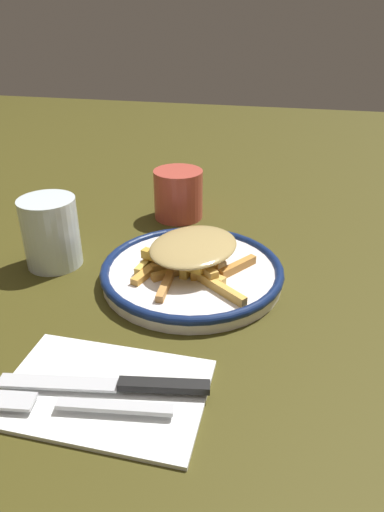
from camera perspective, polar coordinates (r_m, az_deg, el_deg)
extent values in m
plane|color=#3D3811|center=(0.64, 0.00, -2.97)|extent=(2.60, 2.60, 0.00)
cylinder|color=white|center=(0.64, 0.00, -2.28)|extent=(0.25, 0.25, 0.02)
torus|color=#10214D|center=(0.64, 0.00, -1.58)|extent=(0.25, 0.25, 0.01)
cube|color=#CB8341|center=(0.63, 2.57, -1.24)|extent=(0.07, 0.03, 0.01)
cube|color=#CF9148|center=(0.68, -1.39, 1.09)|extent=(0.06, 0.07, 0.01)
cube|color=gold|center=(0.62, -5.49, -1.93)|extent=(0.07, 0.03, 0.01)
cube|color=gold|center=(0.63, 0.18, -1.02)|extent=(0.07, 0.04, 0.01)
cube|color=#C18B3B|center=(0.62, -2.16, -1.98)|extent=(0.05, 0.06, 0.01)
cube|color=#EEBE53|center=(0.64, -0.81, -0.70)|extent=(0.07, 0.07, 0.01)
cube|color=#E1B94F|center=(0.66, -5.02, -0.18)|extent=(0.09, 0.02, 0.01)
cube|color=#C18442|center=(0.60, -3.18, -3.33)|extent=(0.08, 0.01, 0.01)
cube|color=gold|center=(0.64, -1.29, -0.88)|extent=(0.05, 0.08, 0.01)
cube|color=#F6BF67|center=(0.68, -1.43, 1.01)|extent=(0.06, 0.08, 0.01)
cube|color=gold|center=(0.65, 2.82, -0.08)|extent=(0.08, 0.02, 0.01)
cube|color=orange|center=(0.65, -2.03, 1.39)|extent=(0.09, 0.06, 0.01)
cube|color=gold|center=(0.63, -2.40, -1.18)|extent=(0.03, 0.07, 0.01)
cube|color=gold|center=(0.67, 0.97, 0.70)|extent=(0.03, 0.09, 0.01)
cube|color=#C68337|center=(0.63, 5.69, -1.32)|extent=(0.06, 0.05, 0.01)
cube|color=gold|center=(0.62, 0.03, -1.84)|extent=(0.06, 0.08, 0.01)
cube|color=gold|center=(0.59, 3.26, -3.85)|extent=(0.06, 0.08, 0.01)
cube|color=gold|center=(0.62, 0.44, -1.96)|extent=(0.05, 0.09, 0.01)
cube|color=gold|center=(0.64, -1.50, -0.94)|extent=(0.04, 0.06, 0.01)
cube|color=gold|center=(0.62, -2.50, -0.59)|extent=(0.04, 0.09, 0.01)
cube|color=gold|center=(0.62, 0.74, -0.72)|extent=(0.07, 0.07, 0.01)
cube|color=gold|center=(0.67, -2.14, 0.47)|extent=(0.06, 0.08, 0.01)
cube|color=gold|center=(0.63, 0.16, -1.25)|extent=(0.06, 0.02, 0.01)
cube|color=gold|center=(0.65, 1.39, 0.74)|extent=(0.05, 0.06, 0.01)
ellipsoid|color=tan|center=(0.63, 0.39, 1.22)|extent=(0.17, 0.15, 0.02)
cube|color=white|center=(0.48, -10.91, -16.02)|extent=(0.13, 0.20, 0.01)
cube|color=silver|center=(0.45, -9.60, -18.02)|extent=(0.03, 0.11, 0.01)
cube|color=silver|center=(0.48, -21.56, -16.41)|extent=(0.03, 0.05, 0.00)
cube|color=black|center=(0.46, -3.51, -15.79)|extent=(0.03, 0.09, 0.01)
cube|color=silver|center=(0.49, -16.30, -14.92)|extent=(0.04, 0.12, 0.00)
cylinder|color=silver|center=(0.69, -17.20, 2.80)|extent=(0.08, 0.08, 0.10)
cylinder|color=#BB4639|center=(0.82, -1.71, 7.70)|extent=(0.09, 0.09, 0.09)
torus|color=#BB4639|center=(0.87, -0.92, 9.06)|extent=(0.05, 0.01, 0.05)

